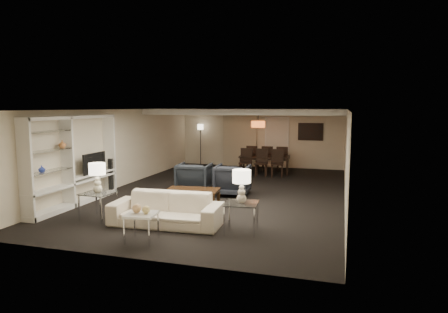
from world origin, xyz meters
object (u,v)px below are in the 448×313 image
at_px(vase_amber, 62,144).
at_px(chair_fm, 268,158).
at_px(armchair_right, 233,180).
at_px(floor_speaker, 111,176).
at_px(side_table_right, 241,217).
at_px(table_lamp_right, 242,186).
at_px(chair_nm, 261,163).
at_px(armchair_left, 194,178).
at_px(floor_lamp, 201,145).
at_px(chair_nl, 246,162).
at_px(chair_fl, 253,158).
at_px(sofa, 166,209).
at_px(coffee_table, 193,198).
at_px(pendant_light, 258,124).
at_px(dining_table, 264,165).
at_px(table_lamp_left, 97,178).
at_px(vase_blue, 42,169).
at_px(television, 91,163).
at_px(marble_table, 142,227).
at_px(chair_nr, 277,163).
at_px(chair_fr, 282,159).
at_px(side_table_left, 99,206).

relative_size(vase_amber, chair_fm, 0.19).
distance_m(armchair_right, floor_speaker, 3.64).
bearing_deg(side_table_right, table_lamp_right, 0.00).
bearing_deg(chair_nm, chair_fm, 87.08).
bearing_deg(chair_fm, armchair_left, 69.02).
distance_m(floor_speaker, floor_lamp, 6.32).
relative_size(chair_nl, chair_fl, 1.00).
bearing_deg(sofa, coffee_table, 87.05).
xyz_separation_m(side_table_right, table_lamp_right, (0.00, 0.00, 0.65)).
distance_m(pendant_light, dining_table, 1.62).
relative_size(chair_fl, floor_lamp, 0.56).
height_order(chair_nm, chair_fm, same).
bearing_deg(table_lamp_left, floor_lamp, 94.46).
bearing_deg(floor_lamp, vase_amber, -94.65).
bearing_deg(floor_lamp, armchair_left, -71.92).
height_order(table_lamp_left, chair_nm, table_lamp_left).
xyz_separation_m(side_table_right, chair_nl, (-1.54, 6.70, 0.20)).
relative_size(side_table_right, floor_lamp, 0.37).
bearing_deg(chair_fl, vase_blue, 71.85).
bearing_deg(table_lamp_right, television, 160.66).
relative_size(marble_table, chair_fl, 0.55).
relative_size(sofa, chair_nr, 2.39).
relative_size(armchair_right, chair_fm, 0.98).
xyz_separation_m(coffee_table, armchair_right, (0.60, 1.70, 0.21)).
bearing_deg(side_table_right, chair_fr, 92.40).
xyz_separation_m(table_lamp_left, floor_speaker, (-1.24, 2.47, -0.44)).
bearing_deg(vase_amber, chair_nr, 54.36).
xyz_separation_m(table_lamp_left, vase_blue, (-1.35, -0.20, 0.18)).
bearing_deg(chair_fl, chair_fm, -176.75).
distance_m(side_table_right, vase_amber, 4.97).
bearing_deg(marble_table, chair_nm, 84.40).
distance_m(marble_table, television, 4.16).
relative_size(coffee_table, chair_nr, 1.31).
xyz_separation_m(table_lamp_left, chair_fl, (1.86, 8.00, -0.46)).
distance_m(sofa, dining_table, 7.39).
xyz_separation_m(armchair_right, marble_table, (-0.60, -4.40, -0.17)).
bearing_deg(chair_nr, sofa, -107.87).
xyz_separation_m(side_table_right, marble_table, (-1.70, -1.10, -0.03)).
xyz_separation_m(marble_table, chair_fm, (0.76, 9.10, 0.23)).
relative_size(coffee_table, table_lamp_right, 1.94).
bearing_deg(vase_blue, armchair_left, 55.02).
xyz_separation_m(dining_table, chair_fm, (-0.00, 0.65, 0.17)).
bearing_deg(table_lamp_left, floor_speaker, 116.65).
relative_size(armchair_right, side_table_left, 1.49).
distance_m(side_table_right, chair_fl, 8.15).
bearing_deg(marble_table, chair_nl, 88.79).
distance_m(pendant_light, chair_nl, 1.51).
height_order(pendant_light, side_table_right, pendant_light).
distance_m(chair_fm, chair_fr, 0.60).
distance_m(coffee_table, vase_amber, 3.53).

